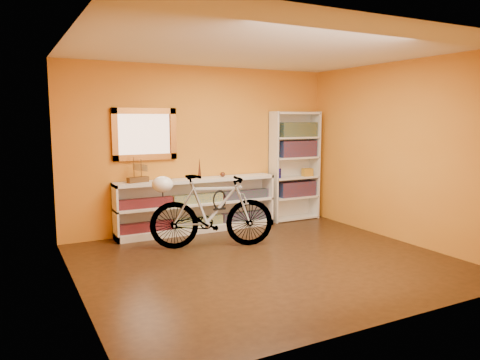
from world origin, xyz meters
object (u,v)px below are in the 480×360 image
console_unit (198,205)px  helmet (163,184)px  bicycle (212,211)px  bookcase (295,166)px

console_unit → helmet: helmet is taller
helmet → console_unit: bearing=42.1°
console_unit → bicycle: 0.95m
console_unit → bicycle: bicycle is taller
console_unit → helmet: (-0.80, -0.72, 0.48)m
bookcase → bicycle: 2.27m
console_unit → bicycle: size_ratio=1.49×
bicycle → helmet: bicycle is taller
helmet → bicycle: bearing=-18.1°
bookcase → helmet: 2.75m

